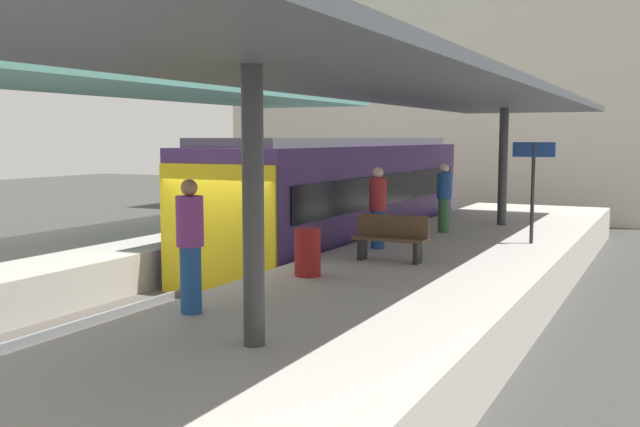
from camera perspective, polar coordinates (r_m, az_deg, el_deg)
ground_plane at (r=14.51m, az=-7.89°, el=-7.26°), size 80.00×80.00×0.00m
platform_left at (r=16.80m, az=-18.73°, el=-3.97°), size 4.40×28.00×1.00m
platform_right at (r=12.71m, az=6.53°, el=-6.83°), size 4.40×28.00×1.00m
track_ballast at (r=14.49m, az=-7.89°, el=-6.88°), size 3.20×28.00×0.20m
rail_near_side at (r=14.86m, az=-10.21°, el=-5.92°), size 0.08×28.00×0.14m
rail_far_side at (r=14.07m, az=-5.46°, el=-6.52°), size 0.08×28.00×0.14m
commuter_train at (r=19.24m, az=1.72°, el=1.26°), size 2.78×11.74×3.10m
canopy_left at (r=17.62m, az=-15.91°, el=9.40°), size 4.18×21.00×3.56m
canopy_right at (r=13.75m, az=8.70°, el=9.32°), size 4.18×21.00×3.25m
platform_bench at (r=13.67m, az=5.58°, el=-1.80°), size 1.40×0.41×0.86m
platform_sign at (r=16.45m, az=16.38°, el=3.35°), size 0.90×0.08×2.21m
litter_bin at (r=12.15m, az=-0.98°, el=-3.06°), size 0.44×0.44×0.80m
passenger_near_bench at (r=17.97m, az=9.70°, el=1.30°), size 0.36×0.36×1.68m
passenger_mid_platform at (r=9.66m, az=-10.14°, el=-2.35°), size 0.36×0.36×1.77m
passenger_far_end at (r=15.14m, az=4.56°, el=0.54°), size 0.36×0.36×1.70m
station_building_backdrop at (r=33.18m, az=9.43°, el=9.67°), size 18.00×6.00×11.00m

